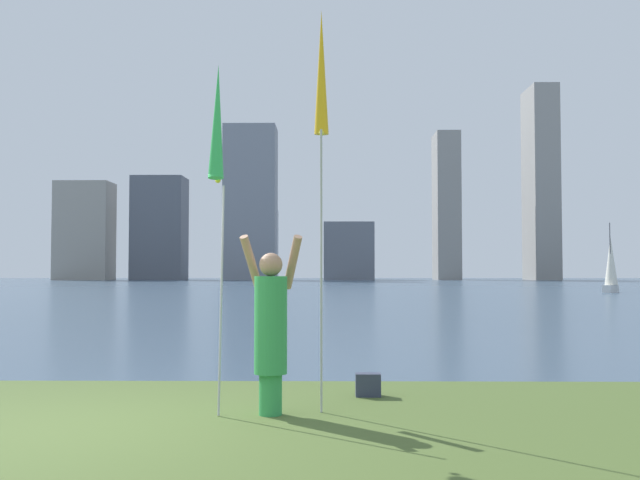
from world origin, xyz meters
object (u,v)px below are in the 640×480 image
at_px(kite_flag_right, 321,82).
at_px(sailboat_0, 611,266).
at_px(person, 271,326).
at_px(sailboat_1, 278,285).
at_px(kite_flag_left, 217,129).
at_px(bag, 368,385).

relative_size(kite_flag_right, sailboat_0, 0.95).
xyz_separation_m(person, sailboat_1, (-3.22, 46.26, -0.59)).
distance_m(person, sailboat_1, 46.38).
distance_m(kite_flag_left, sailboat_0, 44.92).
bearing_deg(sailboat_0, sailboat_1, 164.48).
height_order(sailboat_0, sailboat_1, sailboat_1).
bearing_deg(person, kite_flag_left, -152.64).
bearing_deg(bag, sailboat_0, 64.93).
bearing_deg(sailboat_1, person, -86.01).
xyz_separation_m(kite_flag_left, sailboat_0, (19.82, 40.29, -1.20)).
xyz_separation_m(bag, sailboat_0, (18.20, 38.90, 1.65)).
distance_m(person, kite_flag_left, 2.13).
distance_m(bag, sailboat_1, 45.35).
height_order(kite_flag_left, sailboat_1, sailboat_1).
bearing_deg(kite_flag_left, kite_flag_right, 25.71).
relative_size(person, kite_flag_left, 0.52).
relative_size(kite_flag_left, kite_flag_right, 0.83).
bearing_deg(kite_flag_right, kite_flag_left, -154.29).
relative_size(kite_flag_left, bag, 12.17).
bearing_deg(sailboat_1, kite_flag_left, -86.70).
bearing_deg(sailboat_1, bag, -84.54).
bearing_deg(person, sailboat_1, 93.69).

